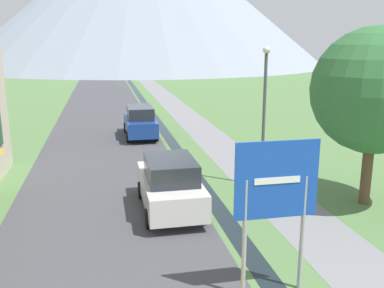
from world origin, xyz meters
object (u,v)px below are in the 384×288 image
object	(u,v)px
parked_car_near	(170,184)
tree_by_path	(375,91)
parked_car_far	(140,122)
streetlamp	(264,105)
road_sign	(276,194)

from	to	relation	value
parked_car_near	tree_by_path	xyz separation A→B (m)	(6.70, -0.74, 3.00)
parked_car_far	streetlamp	distance (m)	10.60
parked_car_near	tree_by_path	world-z (taller)	tree_by_path
parked_car_near	parked_car_far	size ratio (longest dim) A/B	0.95
road_sign	parked_car_far	world-z (taller)	road_sign
road_sign	parked_car_near	distance (m)	5.57
road_sign	parked_car_far	distance (m)	16.70
road_sign	streetlamp	bearing A→B (deg)	71.06
parked_car_far	parked_car_near	bearing A→B (deg)	-90.06
streetlamp	parked_car_near	bearing A→B (deg)	-155.26
road_sign	tree_by_path	world-z (taller)	tree_by_path
road_sign	parked_car_near	world-z (taller)	road_sign
parked_car_far	road_sign	bearing A→B (deg)	-84.90
tree_by_path	parked_car_near	bearing A→B (deg)	173.73
parked_car_far	streetlamp	bearing A→B (deg)	-68.06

